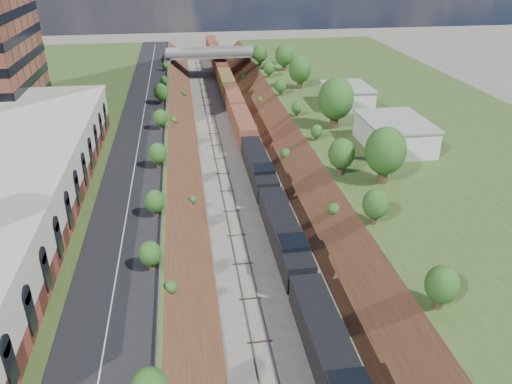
# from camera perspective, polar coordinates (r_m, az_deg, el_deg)

# --- Properties ---
(platform_left) EXTENTS (44.00, 180.00, 5.00)m
(platform_left) POSITION_cam_1_polar(r_m,az_deg,el_deg) (85.77, -24.75, 3.06)
(platform_left) COLOR #344E20
(platform_left) RESTS_ON ground
(platform_right) EXTENTS (44.00, 180.00, 5.00)m
(platform_right) POSITION_cam_1_polar(r_m,az_deg,el_deg) (91.84, 18.77, 5.60)
(platform_right) COLOR #344E20
(platform_right) RESTS_ON ground
(embankment_left) EXTENTS (10.00, 180.00, 10.00)m
(embankment_left) POSITION_cam_1_polar(r_m,az_deg,el_deg) (83.11, -9.78, 2.63)
(embankment_left) COLOR brown
(embankment_left) RESTS_ON ground
(embankment_right) EXTENTS (10.00, 180.00, 10.00)m
(embankment_right) POSITION_cam_1_polar(r_m,az_deg,el_deg) (85.24, 5.16, 3.54)
(embankment_right) COLOR brown
(embankment_right) RESTS_ON ground
(rail_left_track) EXTENTS (1.58, 180.00, 0.18)m
(rail_left_track) POSITION_cam_1_polar(r_m,az_deg,el_deg) (83.21, -4.00, 3.06)
(rail_left_track) COLOR gray
(rail_left_track) RESTS_ON ground
(rail_right_track) EXTENTS (1.58, 180.00, 0.18)m
(rail_right_track) POSITION_cam_1_polar(r_m,az_deg,el_deg) (83.72, -0.45, 3.28)
(rail_right_track) COLOR gray
(rail_right_track) RESTS_ON ground
(road) EXTENTS (8.00, 180.00, 0.10)m
(road) POSITION_cam_1_polar(r_m,az_deg,el_deg) (81.51, -13.22, 5.65)
(road) COLOR black
(road) RESTS_ON platform_left
(guardrail) EXTENTS (0.10, 171.00, 0.70)m
(guardrail) POSITION_cam_1_polar(r_m,az_deg,el_deg) (80.88, -10.37, 6.14)
(guardrail) COLOR #99999E
(guardrail) RESTS_ON platform_left
(commercial_building) EXTENTS (14.30, 62.30, 7.00)m
(commercial_building) POSITION_cam_1_polar(r_m,az_deg,el_deg) (62.72, -26.16, 0.51)
(commercial_building) COLOR brown
(commercial_building) RESTS_ON platform_left
(overpass) EXTENTS (24.50, 8.30, 7.40)m
(overpass) POSITION_cam_1_polar(r_m,az_deg,el_deg) (141.24, -5.22, 14.92)
(overpass) COLOR gray
(overpass) RESTS_ON ground
(white_building_near) EXTENTS (9.00, 12.00, 4.00)m
(white_building_near) POSITION_cam_1_polar(r_m,az_deg,el_deg) (79.57, 15.55, 6.36)
(white_building_near) COLOR silver
(white_building_near) RESTS_ON platform_right
(white_building_far) EXTENTS (8.00, 10.00, 3.60)m
(white_building_far) POSITION_cam_1_polar(r_m,az_deg,el_deg) (98.96, 10.33, 10.68)
(white_building_far) COLOR silver
(white_building_far) RESTS_ON platform_right
(tree_right_large) EXTENTS (5.25, 5.25, 7.61)m
(tree_right_large) POSITION_cam_1_polar(r_m,az_deg,el_deg) (65.97, 14.58, 4.53)
(tree_right_large) COLOR #473323
(tree_right_large) RESTS_ON platform_right
(tree_left_crest) EXTENTS (2.45, 2.45, 3.55)m
(tree_left_crest) POSITION_cam_1_polar(r_m,az_deg,el_deg) (44.76, -11.72, -9.83)
(tree_left_crest) COLOR #473323
(tree_left_crest) RESTS_ON platform_left
(freight_train) EXTENTS (3.14, 159.72, 4.67)m
(freight_train) POSITION_cam_1_polar(r_m,az_deg,el_deg) (107.80, -2.49, 10.10)
(freight_train) COLOR black
(freight_train) RESTS_ON ground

